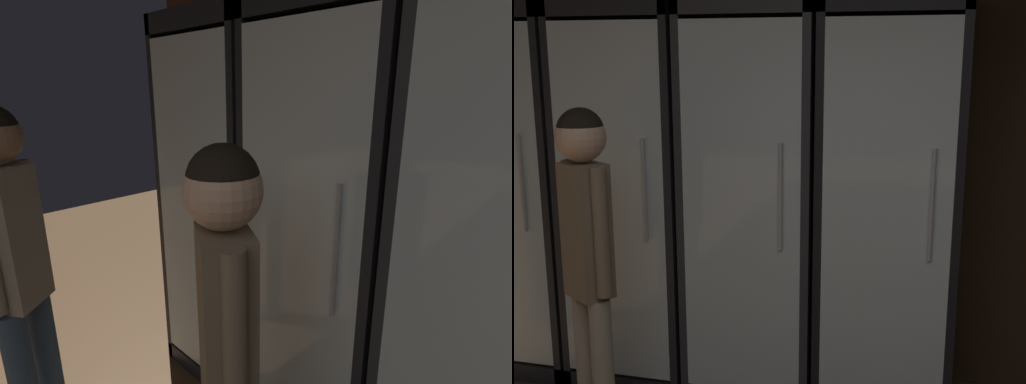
# 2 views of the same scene
# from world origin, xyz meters

# --- Properties ---
(cooler_far_left) EXTENTS (0.65, 0.59, 2.04)m
(cooler_far_left) POSITION_xyz_m (-2.01, 2.74, 1.00)
(cooler_far_left) COLOR black
(cooler_far_left) RESTS_ON ground
(cooler_left) EXTENTS (0.65, 0.59, 2.04)m
(cooler_left) POSITION_xyz_m (-1.33, 2.74, 1.00)
(cooler_left) COLOR black
(cooler_left) RESTS_ON ground
(cooler_center) EXTENTS (0.65, 0.59, 2.04)m
(cooler_center) POSITION_xyz_m (-0.66, 2.74, 1.00)
(cooler_center) COLOR #2B2B30
(cooler_center) RESTS_ON ground
(shopper_near) EXTENTS (0.27, 0.22, 1.56)m
(shopper_near) POSITION_xyz_m (-1.18, 1.93, 0.99)
(shopper_near) COLOR gray
(shopper_near) RESTS_ON ground
(shopper_far) EXTENTS (0.26, 0.27, 1.63)m
(shopper_far) POSITION_xyz_m (-2.21, 1.66, 1.00)
(shopper_far) COLOR #384C66
(shopper_far) RESTS_ON ground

